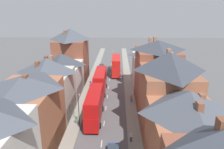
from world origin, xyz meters
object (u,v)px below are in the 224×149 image
at_px(pedestrian_mid_left, 131,136).
at_px(pedestrian_mid_right, 76,119).
at_px(car_near_silver, 102,67).
at_px(car_parked_right_a, 98,77).
at_px(pedestrian_far_left, 132,98).
at_px(double_decker_bus_mid_street, 94,105).
at_px(street_lamp, 79,108).
at_px(pedestrian_far_right, 90,83).
at_px(double_decker_bus_lead, 100,81).
at_px(double_decker_bus_far_approaching, 116,65).

xyz_separation_m(pedestrian_mid_left, pedestrian_mid_right, (-9.24, 5.05, 0.00)).
relative_size(car_near_silver, car_parked_right_a, 0.94).
bearing_deg(pedestrian_mid_right, pedestrian_far_left, 43.48).
relative_size(double_decker_bus_mid_street, street_lamp, 1.96).
xyz_separation_m(double_decker_bus_mid_street, pedestrian_far_right, (-2.87, 16.94, -1.78)).
xyz_separation_m(double_decker_bus_mid_street, street_lamp, (-2.44, -2.00, 0.43)).
bearing_deg(pedestrian_far_right, street_lamp, -88.69).
bearing_deg(car_parked_right_a, car_near_silver, 90.00).
relative_size(double_decker_bus_lead, double_decker_bus_far_approaching, 1.00).
height_order(car_parked_right_a, pedestrian_mid_left, pedestrian_mid_left).
relative_size(double_decker_bus_far_approaching, car_near_silver, 2.51).
distance_m(double_decker_bus_mid_street, pedestrian_mid_right, 3.97).
height_order(pedestrian_mid_right, pedestrian_far_left, same).
relative_size(car_near_silver, pedestrian_far_right, 2.67).
height_order(pedestrian_mid_right, street_lamp, street_lamp).
bearing_deg(double_decker_bus_far_approaching, pedestrian_far_left, -80.27).
bearing_deg(double_decker_bus_lead, pedestrian_mid_right, -101.18).
relative_size(pedestrian_far_right, street_lamp, 0.29).
height_order(car_parked_right_a, pedestrian_far_left, pedestrian_far_left).
bearing_deg(pedestrian_mid_left, double_decker_bus_lead, 107.26).
relative_size(pedestrian_mid_right, pedestrian_far_left, 1.00).
bearing_deg(double_decker_bus_mid_street, street_lamp, -140.66).
xyz_separation_m(pedestrian_far_left, street_lamp, (-9.59, -9.69, 2.21)).
relative_size(pedestrian_far_left, street_lamp, 0.29).
relative_size(car_near_silver, pedestrian_mid_left, 2.67).
distance_m(pedestrian_mid_left, pedestrian_far_right, 25.60).
bearing_deg(pedestrian_mid_left, double_decker_bus_far_approaching, 94.29).
bearing_deg(pedestrian_far_right, double_decker_bus_lead, -52.72).
relative_size(double_decker_bus_far_approaching, pedestrian_mid_left, 6.71).
relative_size(double_decker_bus_mid_street, pedestrian_mid_right, 6.71).
bearing_deg(car_near_silver, double_decker_bus_mid_street, -87.82).
bearing_deg(pedestrian_far_left, street_lamp, -134.71).
distance_m(double_decker_bus_far_approaching, pedestrian_mid_left, 35.51).
relative_size(double_decker_bus_far_approaching, pedestrian_far_left, 6.71).
height_order(car_near_silver, car_parked_right_a, car_parked_right_a).
bearing_deg(car_near_silver, double_decker_bus_lead, -86.45).
bearing_deg(double_decker_bus_far_approaching, car_parked_right_a, -128.66).
bearing_deg(pedestrian_mid_right, street_lamp, -8.58).
bearing_deg(car_near_silver, double_decker_bus_far_approaching, -48.70).
xyz_separation_m(double_decker_bus_lead, car_near_silver, (-1.29, 20.80, -2.02)).
bearing_deg(pedestrian_mid_left, pedestrian_far_right, 110.90).
bearing_deg(double_decker_bus_lead, car_parked_right_a, 98.06).
bearing_deg(pedestrian_far_right, pedestrian_mid_left, -69.10).
bearing_deg(pedestrian_mid_right, pedestrian_mid_left, -28.67).
bearing_deg(double_decker_bus_lead, double_decker_bus_far_approaching, 76.70).
xyz_separation_m(car_parked_right_a, street_lamp, (-1.15, -24.29, 2.40)).
bearing_deg(car_parked_right_a, pedestrian_mid_left, -75.54).
bearing_deg(street_lamp, pedestrian_mid_right, 171.42).
relative_size(pedestrian_far_left, pedestrian_far_right, 1.00).
height_order(car_parked_right_a, pedestrian_mid_right, pedestrian_mid_right).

